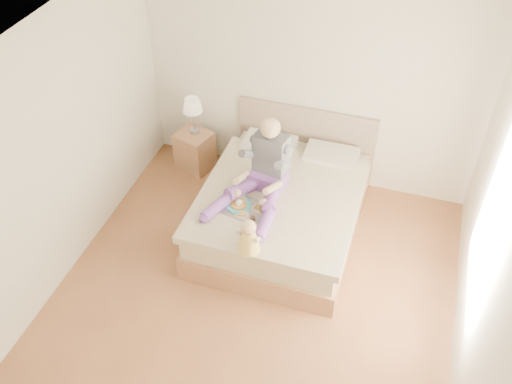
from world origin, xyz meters
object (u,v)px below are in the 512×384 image
(bed, at_px, (284,205))
(tray, at_px, (246,207))
(nightstand, at_px, (195,150))
(adult, at_px, (263,173))
(baby, at_px, (249,238))

(bed, distance_m, tray, 0.66)
(nightstand, bearing_deg, tray, -30.54)
(adult, bearing_deg, tray, -94.30)
(adult, bearing_deg, nightstand, 153.19)
(adult, bearing_deg, baby, -71.47)
(bed, relative_size, tray, 4.38)
(adult, relative_size, baby, 2.99)
(adult, distance_m, baby, 0.86)
(adult, distance_m, tray, 0.40)
(tray, bearing_deg, bed, 73.01)
(bed, height_order, nightstand, bed)
(bed, distance_m, baby, 1.11)
(bed, bearing_deg, adult, -137.70)
(nightstand, height_order, tray, tray)
(bed, xyz_separation_m, tray, (-0.28, -0.50, 0.32))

